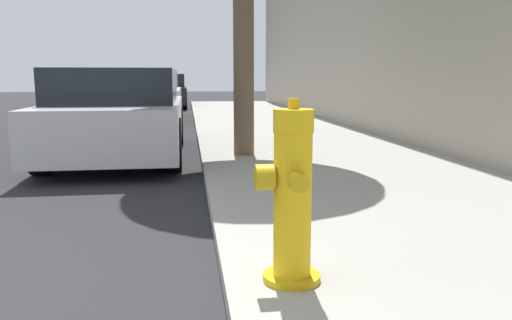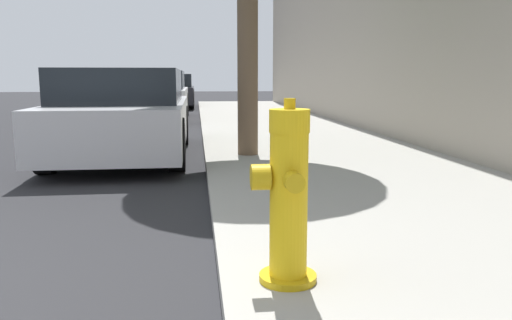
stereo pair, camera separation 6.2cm
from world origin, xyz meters
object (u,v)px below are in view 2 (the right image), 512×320
object	(u,v)px
fire_hydrant	(287,198)
parked_car_far	(172,91)
parked_car_mid	(153,96)
parked_car_near	(125,114)

from	to	relation	value
fire_hydrant	parked_car_far	xyz separation A→B (m)	(-1.37, 17.17, 0.08)
parked_car_far	parked_car_mid	bearing A→B (deg)	-92.47
fire_hydrant	parked_car_mid	bearing A→B (deg)	97.97
fire_hydrant	parked_car_near	distance (m)	5.23
parked_car_mid	parked_car_far	world-z (taller)	parked_car_mid
fire_hydrant	parked_car_far	world-z (taller)	parked_car_far
parked_car_mid	parked_car_far	bearing A→B (deg)	87.53
fire_hydrant	parked_car_near	bearing A→B (deg)	106.52
parked_car_mid	parked_car_far	distance (m)	5.64
fire_hydrant	parked_car_mid	xyz separation A→B (m)	(-1.61, 11.54, 0.10)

